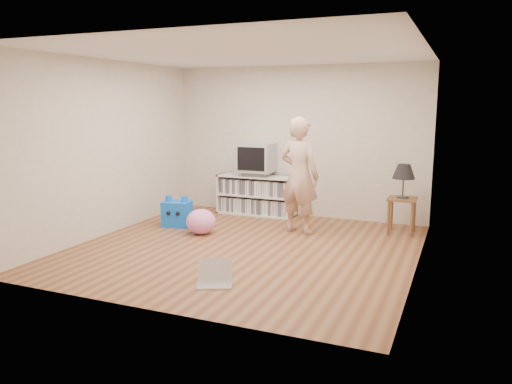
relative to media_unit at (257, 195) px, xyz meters
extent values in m
plane|color=brown|center=(0.67, -2.04, -0.35)|extent=(4.50, 4.50, 0.00)
cube|color=silver|center=(0.67, 0.21, 0.95)|extent=(4.50, 0.02, 2.60)
cube|color=silver|center=(0.67, -4.29, 0.95)|extent=(4.50, 0.02, 2.60)
cube|color=silver|center=(-1.58, -2.04, 0.95)|extent=(0.02, 4.50, 2.60)
cube|color=silver|center=(2.92, -2.04, 0.95)|extent=(0.02, 4.50, 2.60)
cube|color=white|center=(0.67, -2.04, 2.25)|extent=(4.50, 4.50, 0.01)
cube|color=white|center=(0.00, 0.19, 0.00)|extent=(1.40, 0.03, 0.70)
cube|color=white|center=(-0.69, -0.02, 0.00)|extent=(0.03, 0.45, 0.70)
cube|color=white|center=(0.68, -0.02, 0.00)|extent=(0.03, 0.45, 0.70)
cube|color=white|center=(0.00, -0.02, -0.33)|extent=(1.40, 0.45, 0.03)
cube|color=white|center=(0.00, -0.02, 0.00)|extent=(1.34, 0.45, 0.03)
cube|color=white|center=(0.00, -0.02, 0.33)|extent=(1.40, 0.45, 0.03)
cube|color=silver|center=(0.00, -0.02, 0.00)|extent=(1.26, 0.36, 0.64)
cube|color=gray|center=(0.00, -0.02, 0.39)|extent=(0.45, 0.35, 0.07)
cube|color=#9F9FA4|center=(0.00, -0.02, 0.67)|extent=(0.60, 0.52, 0.50)
cube|color=black|center=(0.00, -0.28, 0.67)|extent=(0.50, 0.01, 0.40)
cylinder|color=brown|center=(2.38, -0.56, -0.09)|extent=(0.04, 0.04, 0.52)
cylinder|color=brown|center=(2.72, -0.56, -0.09)|extent=(0.04, 0.04, 0.52)
cylinder|color=brown|center=(2.38, -0.22, -0.09)|extent=(0.04, 0.04, 0.52)
cylinder|color=brown|center=(2.72, -0.22, -0.09)|extent=(0.04, 0.04, 0.52)
cube|color=brown|center=(2.55, -0.39, 0.19)|extent=(0.42, 0.42, 0.03)
cylinder|color=#333333|center=(2.55, -0.39, 0.21)|extent=(0.18, 0.18, 0.02)
cylinder|color=#333333|center=(2.55, -0.39, 0.39)|extent=(0.02, 0.02, 0.32)
imported|color=tan|center=(1.08, -0.94, 0.53)|extent=(0.73, 0.57, 1.77)
cube|color=silver|center=(0.94, -3.47, -0.34)|extent=(0.45, 0.39, 0.02)
cube|color=silver|center=(0.89, -3.35, -0.21)|extent=(0.38, 0.22, 0.25)
cube|color=black|center=(0.89, -3.35, -0.21)|extent=(0.33, 0.19, 0.20)
cube|color=#3E51A6|center=(0.68, -3.02, -0.34)|extent=(0.07, 0.09, 0.02)
cube|color=blue|center=(-0.85, -1.31, -0.15)|extent=(0.48, 0.41, 0.41)
cylinder|color=blue|center=(-0.99, -1.34, 0.10)|extent=(0.10, 0.10, 0.09)
cylinder|color=blue|center=(-0.72, -1.29, 0.10)|extent=(0.10, 0.10, 0.09)
sphere|color=black|center=(-0.90, -1.50, -0.10)|extent=(0.07, 0.07, 0.07)
sphere|color=black|center=(-0.74, -1.47, -0.10)|extent=(0.07, 0.07, 0.07)
ellipsoid|color=pink|center=(-0.26, -1.60, -0.16)|extent=(0.48, 0.48, 0.38)
camera|label=1|loc=(3.36, -8.07, 1.62)|focal=35.00mm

